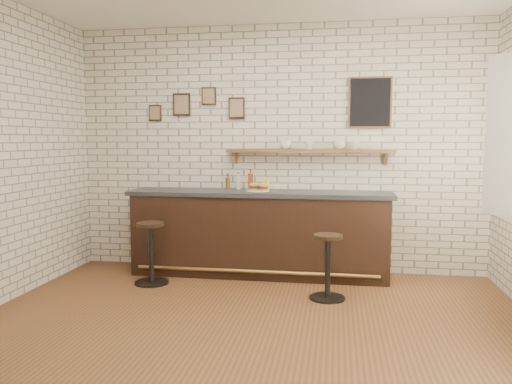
% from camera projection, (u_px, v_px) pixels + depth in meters
% --- Properties ---
extents(ground, '(5.00, 5.00, 0.00)m').
position_uv_depth(ground, '(249.00, 328.00, 4.30)').
color(ground, brown).
rests_on(ground, ground).
extents(bar_counter, '(3.10, 0.65, 1.01)m').
position_uv_depth(bar_counter, '(259.00, 233.00, 5.95)').
color(bar_counter, black).
rests_on(bar_counter, ground).
extents(sandwich_plate, '(0.28, 0.28, 0.01)m').
position_uv_depth(sandwich_plate, '(258.00, 191.00, 5.90)').
color(sandwich_plate, white).
rests_on(sandwich_plate, bar_counter).
extents(ciabatta_sandwich, '(0.26, 0.18, 0.08)m').
position_uv_depth(ciabatta_sandwich, '(259.00, 187.00, 5.89)').
color(ciabatta_sandwich, tan).
rests_on(ciabatta_sandwich, sandwich_plate).
extents(potato_chips, '(0.24, 0.19, 0.00)m').
position_uv_depth(potato_chips, '(255.00, 190.00, 5.90)').
color(potato_chips, '#C68D45').
rests_on(potato_chips, sandwich_plate).
extents(bitters_bottle_brown, '(0.06, 0.06, 0.18)m').
position_uv_depth(bitters_bottle_brown, '(228.00, 183.00, 6.12)').
color(bitters_bottle_brown, brown).
rests_on(bitters_bottle_brown, bar_counter).
extents(bitters_bottle_white, '(0.05, 0.05, 0.21)m').
position_uv_depth(bitters_bottle_white, '(238.00, 182.00, 6.10)').
color(bitters_bottle_white, silver).
rests_on(bitters_bottle_white, bar_counter).
extents(bitters_bottle_amber, '(0.06, 0.06, 0.25)m').
position_uv_depth(bitters_bottle_amber, '(251.00, 181.00, 6.08)').
color(bitters_bottle_amber, '#8D3C16').
rests_on(bitters_bottle_amber, bar_counter).
extents(condiment_bottle_yellow, '(0.05, 0.05, 0.17)m').
position_uv_depth(condiment_bottle_yellow, '(267.00, 184.00, 6.05)').
color(condiment_bottle_yellow, yellow).
rests_on(condiment_bottle_yellow, bar_counter).
extents(bar_stool_left, '(0.40, 0.40, 0.70)m').
position_uv_depth(bar_stool_left, '(151.00, 251.00, 5.59)').
color(bar_stool_left, black).
rests_on(bar_stool_left, ground).
extents(bar_stool_right, '(0.37, 0.37, 0.66)m').
position_uv_depth(bar_stool_right, '(328.00, 265.00, 5.05)').
color(bar_stool_right, black).
rests_on(bar_stool_right, ground).
extents(wall_shelf, '(2.00, 0.18, 0.18)m').
position_uv_depth(wall_shelf, '(309.00, 151.00, 5.95)').
color(wall_shelf, brown).
rests_on(wall_shelf, ground).
extents(shelf_cup_a, '(0.14, 0.14, 0.11)m').
position_uv_depth(shelf_cup_a, '(285.00, 145.00, 5.99)').
color(shelf_cup_a, white).
rests_on(shelf_cup_a, wall_shelf).
extents(shelf_cup_b, '(0.15, 0.15, 0.10)m').
position_uv_depth(shelf_cup_b, '(309.00, 145.00, 5.94)').
color(shelf_cup_b, white).
rests_on(shelf_cup_b, wall_shelf).
extents(shelf_cup_c, '(0.19, 0.19, 0.11)m').
position_uv_depth(shelf_cup_c, '(339.00, 145.00, 5.89)').
color(shelf_cup_c, white).
rests_on(shelf_cup_c, wall_shelf).
extents(shelf_cup_d, '(0.11, 0.11, 0.10)m').
position_uv_depth(shelf_cup_d, '(355.00, 145.00, 5.86)').
color(shelf_cup_d, white).
rests_on(shelf_cup_d, wall_shelf).
extents(back_wall_decor, '(2.96, 0.02, 0.56)m').
position_uv_depth(back_wall_decor, '(296.00, 104.00, 6.00)').
color(back_wall_decor, black).
rests_on(back_wall_decor, ground).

